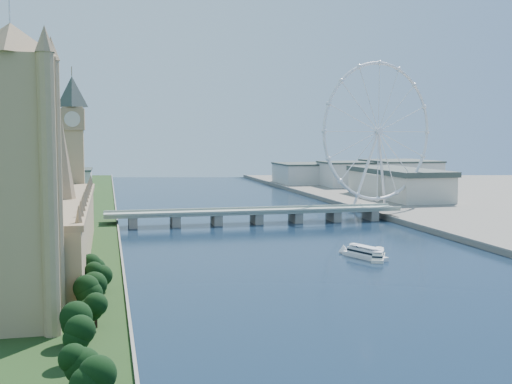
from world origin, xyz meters
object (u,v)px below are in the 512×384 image
object	(u,v)px
london_eye	(378,132)
tour_boat_near	(365,258)
victoria_tower	(15,167)

from	to	relation	value
london_eye	tour_boat_near	bearing A→B (deg)	-115.38
victoria_tower	tour_boat_near	xyz separation A→B (m)	(159.89, 99.60, -54.49)
tour_boat_near	victoria_tower	bearing A→B (deg)	-168.75
victoria_tower	london_eye	distance (m)	393.99
london_eye	victoria_tower	bearing A→B (deg)	-130.35
london_eye	tour_boat_near	world-z (taller)	london_eye
victoria_tower	tour_boat_near	world-z (taller)	victoria_tower
tour_boat_near	london_eye	bearing A→B (deg)	43.95
victoria_tower	tour_boat_near	bearing A→B (deg)	31.92
victoria_tower	london_eye	world-z (taller)	london_eye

